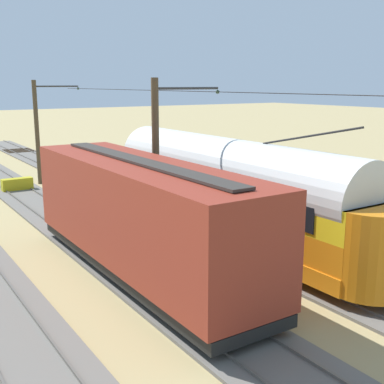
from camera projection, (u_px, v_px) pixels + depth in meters
ground_plane at (96, 245)px, 20.22m from camera, size 220.00×220.00×0.00m
track_streetcar_siding at (190, 224)px, 23.01m from camera, size 2.80×80.00×0.18m
track_adjacent_siding at (93, 242)px, 20.47m from camera, size 2.80×80.00×0.18m
vintage_streetcar at (227, 188)px, 20.24m from camera, size 2.65×16.58×5.06m
boxcar_adjacent at (140, 215)px, 16.52m from camera, size 2.96×12.04×3.85m
catenary_pole_foreground at (38, 130)px, 31.93m from camera, size 3.11×0.28×6.66m
catenary_pole_mid_near at (158, 162)px, 19.10m from camera, size 3.11×0.28×6.66m
overhead_wire_run at (205, 91)px, 20.63m from camera, size 2.91×35.39×0.18m
switch_stand at (135, 180)px, 30.28m from camera, size 0.50×0.30×1.24m
track_end_bumper at (17, 185)px, 30.24m from camera, size 1.80×0.60×0.80m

